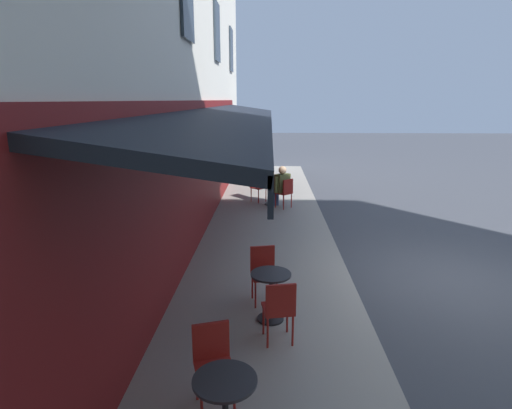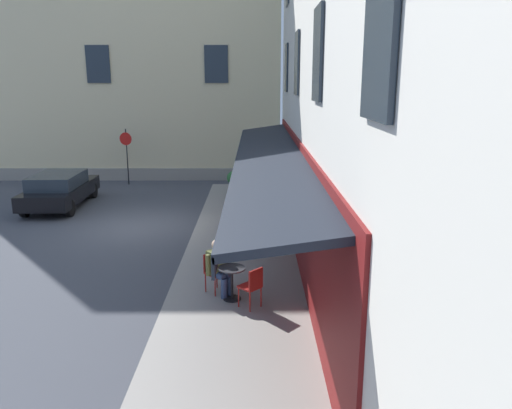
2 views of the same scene
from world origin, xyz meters
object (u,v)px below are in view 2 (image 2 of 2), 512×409
(potted_plant_by_steps, at_px, (234,180))
(potted_plant_entrance_right, at_px, (272,177))
(cafe_chair_red_back_row, at_px, (239,197))
(cafe_table_near_entrance, at_px, (232,279))
(potted_plant_under_sign, at_px, (254,179))
(parked_car_black, at_px, (60,189))
(cafe_chair_red_near_door, at_px, (252,284))
(cafe_chair_red_under_awning, at_px, (244,205))
(cafe_table_far_end, at_px, (253,188))
(no_parking_sign, at_px, (126,146))
(cafe_table_mid_terrace, at_px, (241,202))
(cafe_chair_red_corner_right, at_px, (213,269))
(seated_companion_in_olive, at_px, (219,265))
(cafe_chair_red_by_window, at_px, (253,184))
(cafe_chair_red_kerbside, at_px, (258,190))

(potted_plant_by_steps, bearing_deg, potted_plant_entrance_right, -68.76)
(cafe_chair_red_back_row, bearing_deg, cafe_table_near_entrance, -179.22)
(potted_plant_under_sign, xyz_separation_m, parked_car_black, (-3.30, 7.44, 0.27))
(cafe_chair_red_near_door, relative_size, cafe_chair_red_under_awning, 1.00)
(cafe_chair_red_back_row, bearing_deg, cafe_table_far_end, -16.91)
(cafe_chair_red_near_door, xyz_separation_m, no_parking_sign, (13.07, 5.92, 1.25))
(cafe_table_mid_terrace, bearing_deg, cafe_chair_red_corner_right, 176.10)
(cafe_table_near_entrance, bearing_deg, cafe_chair_red_corner_right, 44.52)
(cafe_chair_red_back_row, height_order, no_parking_sign, no_parking_sign)
(cafe_chair_red_back_row, bearing_deg, cafe_chair_red_corner_right, 177.32)
(cafe_table_far_end, xyz_separation_m, seated_companion_in_olive, (-9.14, 0.72, 0.20))
(cafe_table_mid_terrace, distance_m, cafe_chair_red_by_window, 3.04)
(cafe_table_near_entrance, height_order, parked_car_black, parked_car_black)
(cafe_chair_red_by_window, xyz_separation_m, no_parking_sign, (2.57, 5.87, 1.25))
(cafe_table_mid_terrace, height_order, cafe_chair_red_under_awning, cafe_chair_red_under_awning)
(cafe_chair_red_under_awning, height_order, potted_plant_under_sign, cafe_chair_red_under_awning)
(cafe_chair_red_corner_right, height_order, potted_plant_entrance_right, potted_plant_entrance_right)
(cafe_chair_red_near_door, relative_size, cafe_table_mid_terrace, 1.21)
(cafe_table_near_entrance, xyz_separation_m, cafe_chair_red_near_door, (-0.44, -0.46, 0.06))
(cafe_chair_red_back_row, height_order, potted_plant_under_sign, cafe_chair_red_back_row)
(cafe_chair_red_back_row, bearing_deg, parked_car_black, 84.62)
(cafe_chair_red_near_door, height_order, potted_plant_under_sign, cafe_chair_red_near_door)
(cafe_table_far_end, relative_size, parked_car_black, 0.17)
(cafe_table_mid_terrace, relative_size, cafe_chair_red_by_window, 0.82)
(cafe_chair_red_corner_right, bearing_deg, cafe_chair_red_near_door, -134.60)
(seated_companion_in_olive, height_order, potted_plant_under_sign, seated_companion_in_olive)
(potted_plant_by_steps, height_order, parked_car_black, parked_car_black)
(parked_car_black, bearing_deg, cafe_chair_red_back_row, -95.38)
(cafe_chair_red_near_door, bearing_deg, parked_car_black, 40.34)
(cafe_table_near_entrance, bearing_deg, cafe_chair_red_kerbside, -4.04)
(cafe_table_mid_terrace, height_order, parked_car_black, parked_car_black)
(cafe_chair_red_under_awning, xyz_separation_m, potted_plant_under_sign, (5.19, -0.33, -0.11))
(cafe_chair_red_near_door, height_order, cafe_chair_red_by_window, same)
(potted_plant_entrance_right, relative_size, potted_plant_by_steps, 1.18)
(cafe_table_near_entrance, height_order, cafe_chair_red_near_door, cafe_chair_red_near_door)
(cafe_table_far_end, bearing_deg, cafe_chair_red_kerbside, -162.03)
(cafe_chair_red_under_awning, relative_size, cafe_chair_red_kerbside, 1.00)
(cafe_table_far_end, bearing_deg, potted_plant_entrance_right, -20.71)
(seated_companion_in_olive, bearing_deg, cafe_chair_red_back_row, -1.46)
(cafe_chair_red_under_awning, height_order, potted_plant_entrance_right, potted_plant_entrance_right)
(potted_plant_entrance_right, bearing_deg, cafe_chair_red_corner_right, 171.25)
(cafe_chair_red_corner_right, bearing_deg, parked_car_black, 39.72)
(cafe_chair_red_corner_right, xyz_separation_m, cafe_chair_red_under_awning, (5.99, -0.57, 0.00))
(cafe_chair_red_by_window, distance_m, seated_companion_in_olive, 9.80)
(cafe_table_far_end, distance_m, seated_companion_in_olive, 9.17)
(no_parking_sign, height_order, potted_plant_entrance_right, no_parking_sign)
(cafe_table_near_entrance, distance_m, seated_companion_in_olive, 0.46)
(cafe_chair_red_back_row, distance_m, seated_companion_in_olive, 7.39)
(cafe_table_near_entrance, bearing_deg, cafe_chair_red_back_row, 0.78)
(cafe_chair_red_by_window, bearing_deg, parked_car_black, 103.24)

